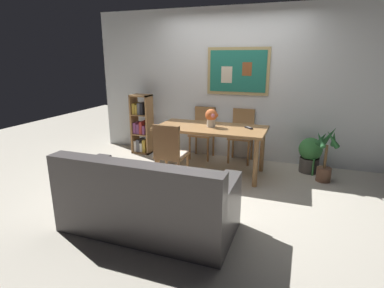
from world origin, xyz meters
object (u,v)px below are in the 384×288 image
at_px(dining_table, 211,133).
at_px(dining_chair_far_left, 203,128).
at_px(dining_chair_near_left, 170,150).
at_px(bookshelf, 142,126).
at_px(leather_couch, 146,203).
at_px(flower_vase, 211,117).
at_px(tv_remote, 249,128).
at_px(dining_chair_far_right, 242,131).
at_px(potted_palm, 326,158).
at_px(potted_ivy, 310,154).

height_order(dining_table, dining_chair_far_left, dining_chair_far_left).
distance_m(dining_chair_near_left, dining_chair_far_left, 1.48).
bearing_deg(dining_chair_near_left, bookshelf, 131.75).
bearing_deg(leather_couch, bookshelf, 119.93).
bearing_deg(dining_chair_far_left, dining_table, -63.81).
relative_size(flower_vase, tv_remote, 1.94).
distance_m(dining_chair_far_right, tv_remote, 0.74).
distance_m(bookshelf, potted_palm, 3.25).
xyz_separation_m(dining_chair_far_left, tv_remote, (0.93, -0.65, 0.22)).
relative_size(dining_chair_near_left, tv_remote, 6.37).
height_order(leather_couch, potted_palm, leather_couch).
xyz_separation_m(dining_chair_far_right, bookshelf, (-1.88, -0.19, -0.02)).
bearing_deg(flower_vase, bookshelf, 159.84).
bearing_deg(potted_palm, potted_ivy, 121.19).
bearing_deg(bookshelf, dining_table, -20.29).
bearing_deg(dining_chair_far_left, leather_couch, -85.04).
relative_size(dining_chair_near_left, bookshelf, 0.82).
relative_size(bookshelf, potted_palm, 1.34).
height_order(dining_chair_far_left, bookshelf, bookshelf).
bearing_deg(dining_chair_far_right, potted_palm, -21.73).
distance_m(bookshelf, flower_vase, 1.69).
bearing_deg(leather_couch, dining_table, 85.86).
bearing_deg(dining_chair_near_left, potted_palm, 25.19).
bearing_deg(flower_vase, dining_chair_far_right, 65.99).
bearing_deg(dining_chair_far_left, dining_chair_near_left, -90.27).
distance_m(dining_chair_far_left, potted_palm, 2.12).
distance_m(dining_chair_far_left, potted_ivy, 1.87).
height_order(bookshelf, flower_vase, bookshelf).
distance_m(dining_table, dining_chair_far_left, 0.83).
bearing_deg(potted_ivy, dining_chair_far_right, 170.07).
bearing_deg(tv_remote, dining_chair_far_left, 145.18).
height_order(dining_chair_near_left, dining_chair_far_right, same).
distance_m(flower_vase, tv_remote, 0.59).
bearing_deg(potted_ivy, dining_chair_near_left, -144.87).
height_order(dining_chair_far_left, potted_ivy, dining_chair_far_left).
xyz_separation_m(bookshelf, potted_palm, (3.22, -0.35, -0.15)).
xyz_separation_m(leather_couch, potted_ivy, (1.62, 2.43, -0.01)).
xyz_separation_m(leather_couch, tv_remote, (0.70, 1.96, 0.44)).
distance_m(dining_table, potted_palm, 1.72).
bearing_deg(bookshelf, potted_ivy, -0.18).
bearing_deg(tv_remote, potted_palm, 6.87).
bearing_deg(flower_vase, leather_couch, -94.29).
distance_m(dining_chair_near_left, potted_palm, 2.28).
distance_m(dining_table, bookshelf, 1.65).
bearing_deg(potted_palm, dining_table, -172.44).
xyz_separation_m(dining_chair_near_left, potted_palm, (2.05, 0.97, -0.17)).
bearing_deg(potted_ivy, dining_chair_far_left, 174.55).
bearing_deg(potted_ivy, bookshelf, 179.82).
distance_m(bookshelf, tv_remote, 2.17).
distance_m(potted_ivy, potted_palm, 0.40).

